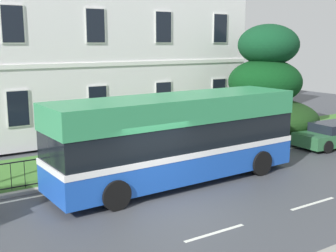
# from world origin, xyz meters

# --- Properties ---
(ground_plane) EXTENTS (60.00, 56.00, 0.18)m
(ground_plane) POSITION_xyz_m (0.00, 0.80, -0.02)
(ground_plane) COLOR #414349
(georgian_townhouse) EXTENTS (19.60, 8.73, 13.54)m
(georgian_townhouse) POSITION_xyz_m (1.66, 13.77, 6.91)
(georgian_townhouse) COLOR white
(georgian_townhouse) RESTS_ON ground_plane
(iron_verge_railing) EXTENTS (16.43, 0.04, 0.97)m
(iron_verge_railing) POSITION_xyz_m (1.66, 4.40, 0.62)
(iron_verge_railing) COLOR black
(iron_verge_railing) RESTS_ON ground_plane
(evergreen_tree) EXTENTS (5.15, 5.15, 6.05)m
(evergreen_tree) POSITION_xyz_m (10.18, 6.35, 2.40)
(evergreen_tree) COLOR #423328
(evergreen_tree) RESTS_ON ground_plane
(single_decker_bus) EXTENTS (9.64, 2.80, 3.18)m
(single_decker_bus) POSITION_xyz_m (1.62, 2.39, 1.67)
(single_decker_bus) COLOR blue
(single_decker_bus) RESTS_ON ground_plane
(parked_hatchback_00) EXTENTS (3.94, 1.94, 1.19)m
(parked_hatchback_00) POSITION_xyz_m (11.12, 2.81, 0.59)
(parked_hatchback_00) COLOR #2E643B
(parked_hatchback_00) RESTS_ON ground_plane
(litter_bin) EXTENTS (0.45, 0.45, 1.09)m
(litter_bin) POSITION_xyz_m (6.93, 4.96, 0.67)
(litter_bin) COLOR black
(litter_bin) RESTS_ON ground_plane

